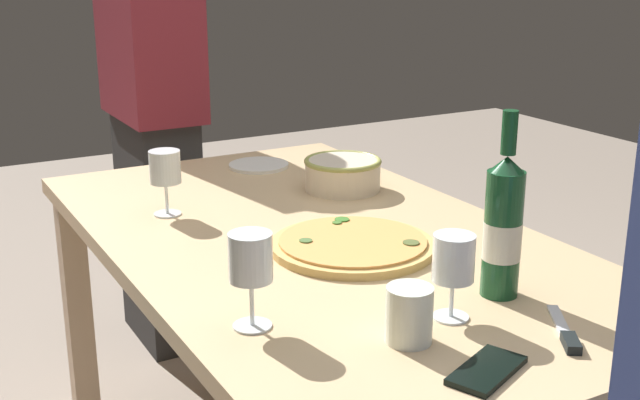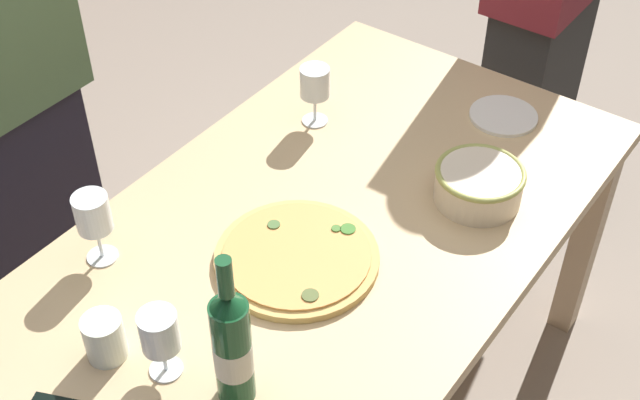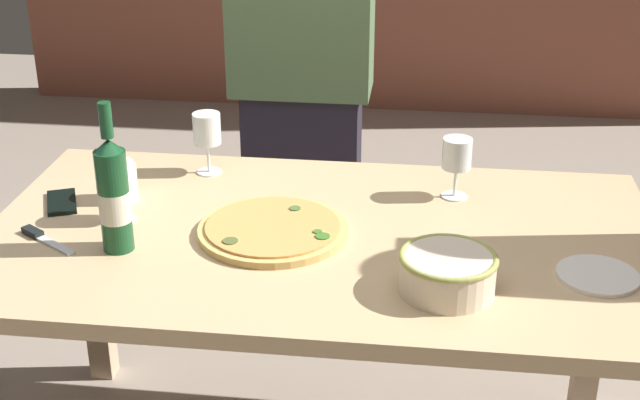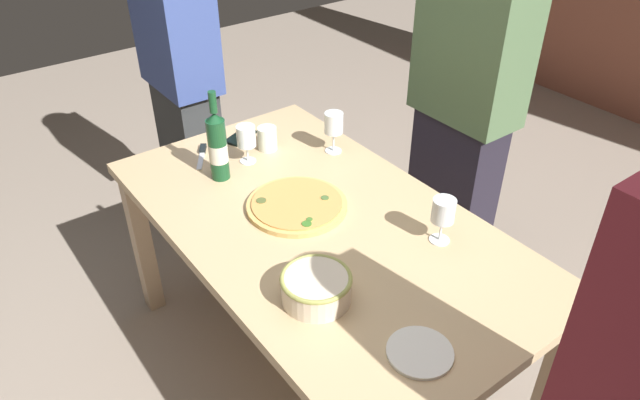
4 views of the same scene
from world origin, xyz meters
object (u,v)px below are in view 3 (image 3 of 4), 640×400
at_px(wine_glass_far_left, 207,130).
at_px(pizza_knife, 42,237).
at_px(person_guest_left, 302,85).
at_px(dining_table, 320,267).
at_px(cup_amber, 122,183).
at_px(wine_glass_near_pizza, 457,155).
at_px(side_plate, 598,275).
at_px(pizza, 273,230).
at_px(serving_bowl, 447,271).
at_px(cell_phone, 62,202).
at_px(wine_bottle, 114,195).
at_px(wine_glass_by_bottle, 119,181).

height_order(wine_glass_far_left, pizza_knife, wine_glass_far_left).
distance_m(pizza_knife, person_guest_left, 1.11).
height_order(dining_table, cup_amber, cup_amber).
bearing_deg(wine_glass_near_pizza, pizza_knife, -159.24).
xyz_separation_m(cup_amber, side_plate, (1.14, -0.26, -0.04)).
bearing_deg(pizza_knife, wine_glass_far_left, 56.48).
distance_m(pizza, pizza_knife, 0.54).
xyz_separation_m(serving_bowl, wine_glass_far_left, (-0.64, 0.56, 0.08)).
bearing_deg(side_plate, cell_phone, 170.39).
bearing_deg(side_plate, dining_table, 167.45).
bearing_deg(pizza, wine_bottle, -160.90).
bearing_deg(wine_glass_far_left, cup_amber, -130.84).
relative_size(wine_glass_near_pizza, person_guest_left, 0.10).
relative_size(dining_table, wine_bottle, 4.56).
bearing_deg(person_guest_left, side_plate, 26.69).
bearing_deg(pizza, wine_glass_near_pizza, 31.96).
height_order(wine_glass_far_left, cell_phone, wine_glass_far_left).
distance_m(wine_glass_by_bottle, side_plate, 1.12).
distance_m(wine_glass_near_pizza, person_guest_left, 0.81).
xyz_separation_m(wine_glass_by_bottle, person_guest_left, (0.32, 0.88, -0.02)).
height_order(wine_glass_near_pizza, pizza_knife, wine_glass_near_pizza).
bearing_deg(cup_amber, wine_glass_near_pizza, 8.41).
xyz_separation_m(cup_amber, pizza_knife, (-0.12, -0.24, -0.04)).
xyz_separation_m(dining_table, cup_amber, (-0.52, 0.12, 0.14)).
height_order(wine_glass_by_bottle, pizza_knife, wine_glass_by_bottle).
height_order(side_plate, cell_phone, same).
relative_size(dining_table, cup_amber, 16.58).
height_order(wine_bottle, side_plate, wine_bottle).
relative_size(dining_table, wine_glass_by_bottle, 10.33).
distance_m(serving_bowl, wine_glass_by_bottle, 0.82).
height_order(wine_glass_by_bottle, person_guest_left, person_guest_left).
relative_size(pizza, side_plate, 2.01).
relative_size(wine_glass_by_bottle, cell_phone, 1.08).
bearing_deg(wine_glass_by_bottle, wine_bottle, -74.72).
relative_size(serving_bowl, cell_phone, 1.44).
relative_size(serving_bowl, wine_glass_far_left, 1.21).
height_order(wine_bottle, pizza_knife, wine_bottle).
distance_m(dining_table, pizza, 0.15).
bearing_deg(wine_glass_near_pizza, dining_table, -142.08).
xyz_separation_m(wine_bottle, person_guest_left, (0.28, 1.03, -0.06)).
bearing_deg(side_plate, pizza, 170.75).
xyz_separation_m(dining_table, cell_phone, (-0.67, 0.08, 0.10)).
bearing_deg(serving_bowl, person_guest_left, 112.45).
distance_m(dining_table, cell_phone, 0.68).
bearing_deg(person_guest_left, pizza, -7.01).
relative_size(pizza, wine_glass_near_pizza, 2.22).
bearing_deg(dining_table, wine_glass_far_left, 136.72).
distance_m(wine_glass_by_bottle, wine_glass_far_left, 0.35).
height_order(cup_amber, side_plate, cup_amber).
bearing_deg(pizza_knife, dining_table, 10.22).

